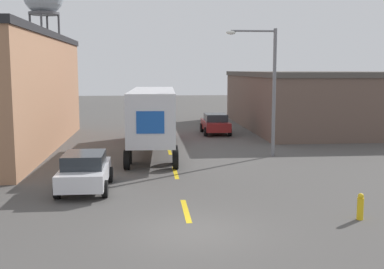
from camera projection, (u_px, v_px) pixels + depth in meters
name	position (u px, v px, depth m)	size (l,w,h in m)	color
ground_plane	(192.00, 232.00, 15.02)	(160.00, 160.00, 0.00)	#4C4947
road_centerline	(175.00, 173.00, 23.65)	(0.20, 15.78, 0.01)	gold
warehouse_right	(319.00, 99.00, 42.10)	(13.38, 19.16, 4.86)	brown
semi_truck	(154.00, 114.00, 29.80)	(3.22, 13.18, 3.86)	#B21919
parked_car_left_near	(85.00, 171.00, 20.13)	(2.08, 4.24, 1.60)	silver
parked_car_right_far	(215.00, 123.00, 37.80)	(2.08, 4.24, 1.60)	maroon
street_lamp	(268.00, 82.00, 27.59)	(2.94, 0.32, 7.35)	slate
fire_hydrant	(360.00, 207.00, 16.21)	(0.22, 0.22, 0.91)	gold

